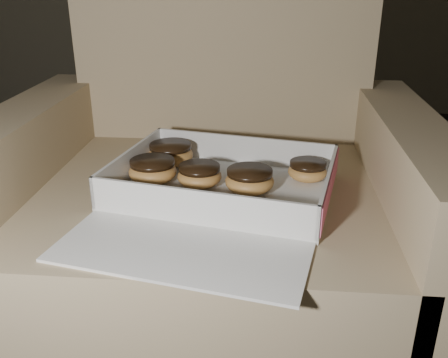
% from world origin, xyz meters
% --- Properties ---
extents(armchair, '(0.88, 0.75, 0.92)m').
position_xyz_m(armchair, '(0.10, 0.22, 0.29)').
color(armchair, '#9C8364').
rests_on(armchair, floor).
extents(bakery_box, '(0.48, 0.53, 0.07)m').
position_xyz_m(bakery_box, '(0.13, 0.08, 0.43)').
color(bakery_box, silver).
rests_on(bakery_box, armchair).
extents(donut_a, '(0.09, 0.09, 0.04)m').
position_xyz_m(donut_a, '(0.09, 0.13, 0.44)').
color(donut_a, '#C08843').
rests_on(donut_a, bakery_box).
extents(donut_b, '(0.09, 0.09, 0.05)m').
position_xyz_m(donut_b, '(-0.01, 0.14, 0.45)').
color(donut_b, '#C08843').
rests_on(donut_b, bakery_box).
extents(donut_c, '(0.09, 0.09, 0.05)m').
position_xyz_m(donut_c, '(0.18, 0.11, 0.45)').
color(donut_c, '#C08843').
rests_on(donut_c, bakery_box).
extents(donut_d, '(0.10, 0.10, 0.05)m').
position_xyz_m(donut_d, '(0.01, 0.23, 0.45)').
color(donut_d, '#C08843').
rests_on(donut_d, bakery_box).
extents(donut_e, '(0.08, 0.08, 0.04)m').
position_xyz_m(donut_e, '(0.29, 0.17, 0.44)').
color(donut_e, '#C08843').
rests_on(donut_e, bakery_box).
extents(crumb_a, '(0.01, 0.01, 0.00)m').
position_xyz_m(crumb_a, '(0.09, 0.01, 0.42)').
color(crumb_a, black).
rests_on(crumb_a, bakery_box).
extents(crumb_b, '(0.01, 0.01, 0.00)m').
position_xyz_m(crumb_b, '(0.08, 0.01, 0.42)').
color(crumb_b, black).
rests_on(crumb_b, bakery_box).
extents(crumb_c, '(0.01, 0.01, 0.00)m').
position_xyz_m(crumb_c, '(0.20, -0.02, 0.42)').
color(crumb_c, black).
rests_on(crumb_c, bakery_box).
extents(crumb_d, '(0.01, 0.01, 0.00)m').
position_xyz_m(crumb_d, '(0.10, 0.02, 0.42)').
color(crumb_d, black).
rests_on(crumb_d, bakery_box).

